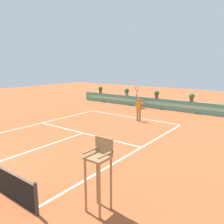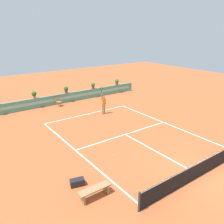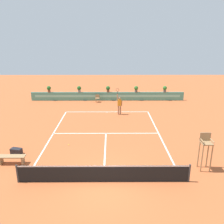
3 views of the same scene
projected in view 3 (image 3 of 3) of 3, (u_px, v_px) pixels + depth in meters
name	position (u px, v px, depth m)	size (l,w,h in m)	color
ground_plane	(106.00, 135.00, 17.80)	(60.00, 60.00, 0.00)	#B2562D
court_lines	(106.00, 132.00, 18.48)	(8.32, 11.94, 0.01)	white
net	(103.00, 173.00, 11.93)	(8.92, 0.10, 1.00)	#333333
back_wall_barrier	(108.00, 96.00, 27.53)	(18.00, 0.21, 1.00)	#4C8E7A
umpire_chair	(206.00, 147.00, 12.91)	(0.60, 0.60, 2.14)	#99754C
ball_kid_chair	(97.00, 98.00, 26.84)	(0.44, 0.44, 0.85)	#99754C
bench_courtside	(12.00, 158.00, 13.71)	(1.60, 0.44, 0.51)	#99754C
gear_bag	(16.00, 151.00, 14.97)	(0.70, 0.36, 0.36)	black
tennis_player	(119.00, 104.00, 22.30)	(0.62, 0.22, 2.58)	#9E7051
tennis_ball_near_baseline	(69.00, 145.00, 16.17)	(0.07, 0.07, 0.07)	#CCE033
potted_plant_centre	(108.00, 89.00, 27.26)	(0.48, 0.48, 0.72)	brown
potted_plant_far_right	(165.00, 89.00, 27.29)	(0.48, 0.48, 0.72)	#514C47
potted_plant_far_left	(49.00, 89.00, 27.22)	(0.48, 0.48, 0.72)	brown
potted_plant_right	(136.00, 89.00, 27.27)	(0.48, 0.48, 0.72)	#514C47
potted_plant_left	(79.00, 89.00, 27.24)	(0.48, 0.48, 0.72)	gray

